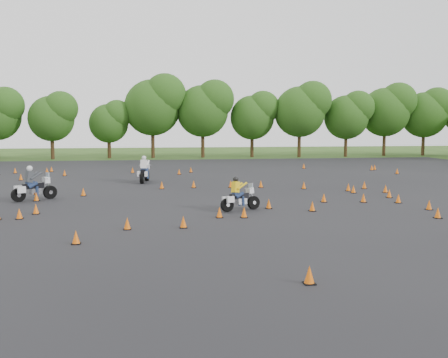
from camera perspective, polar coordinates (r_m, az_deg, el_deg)
name	(u,v)px	position (r m, az deg, el deg)	size (l,w,h in m)	color
ground	(237,215)	(22.50, 1.50, -4.12)	(140.00, 140.00, 0.00)	#2D5119
asphalt_pad	(219,196)	(28.36, -0.59, -1.97)	(62.00, 62.00, 0.00)	black
treeline	(206,120)	(57.15, -2.10, 6.79)	(87.08, 32.68, 10.78)	#264C15
traffic_cones	(221,193)	(28.17, -0.31, -1.57)	(36.40, 33.32, 0.45)	#EB6009
rider_grey	(34,183)	(28.56, -20.88, -0.42)	(2.43, 0.75, 1.88)	#373A3D
rider_yellow	(241,194)	(23.48, 1.95, -1.69)	(2.09, 0.64, 1.61)	gold
rider_white	(144,169)	(35.62, -9.07, 1.14)	(2.45, 0.75, 1.89)	silver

